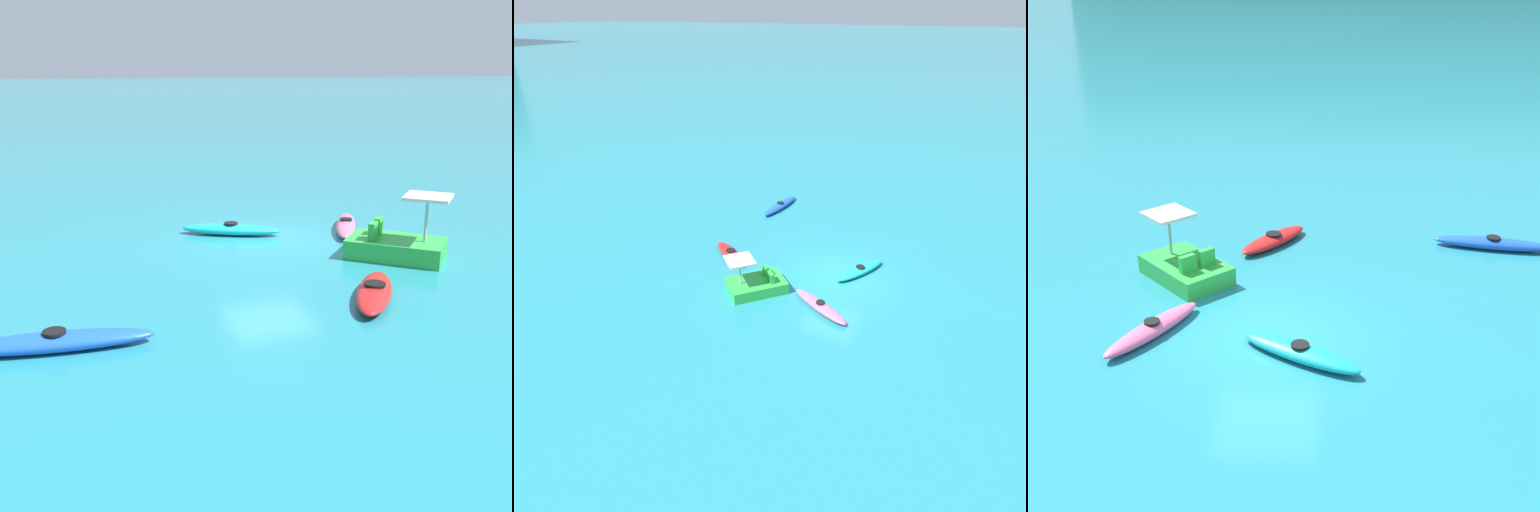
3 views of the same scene
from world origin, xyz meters
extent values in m
plane|color=teal|center=(0.00, 0.00, 0.00)|extent=(600.00, 600.00, 0.00)
ellipsoid|color=pink|center=(-2.55, -0.20, 0.16)|extent=(1.91, 2.84, 0.32)
cylinder|color=black|center=(-2.55, -0.20, 0.35)|extent=(0.49, 0.49, 0.05)
ellipsoid|color=#19B7C6|center=(0.84, -0.91, 0.16)|extent=(2.85, 1.88, 0.32)
cylinder|color=black|center=(0.84, -0.91, 0.35)|extent=(0.54, 0.54, 0.05)
ellipsoid|color=red|center=(-0.33, 5.20, 0.16)|extent=(2.11, 2.59, 0.32)
cylinder|color=black|center=(-0.33, 5.20, 0.35)|extent=(0.63, 0.63, 0.05)
ellipsoid|color=blue|center=(6.11, 5.46, 0.16)|extent=(3.46, 1.07, 0.32)
cylinder|color=black|center=(6.11, 5.46, 0.35)|extent=(0.45, 0.45, 0.05)
cube|color=green|center=(-2.42, 2.73, 0.25)|extent=(2.77, 2.75, 0.50)
cube|color=green|center=(-2.24, 2.13, 0.72)|extent=(0.42, 0.43, 0.44)
cube|color=green|center=(-1.82, 2.57, 0.72)|extent=(0.42, 0.43, 0.44)
cylinder|color=#B2B2B7|center=(-2.93, 3.22, 1.05)|extent=(0.08, 0.08, 1.10)
cube|color=silver|center=(-2.93, 3.22, 1.64)|extent=(1.56, 1.56, 0.08)
camera|label=1|loc=(6.30, 15.91, 4.68)|focal=43.84mm
camera|label=2|loc=(-16.44, -4.57, 10.66)|focal=30.99mm
camera|label=3|loc=(1.53, -13.04, 7.88)|focal=46.94mm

